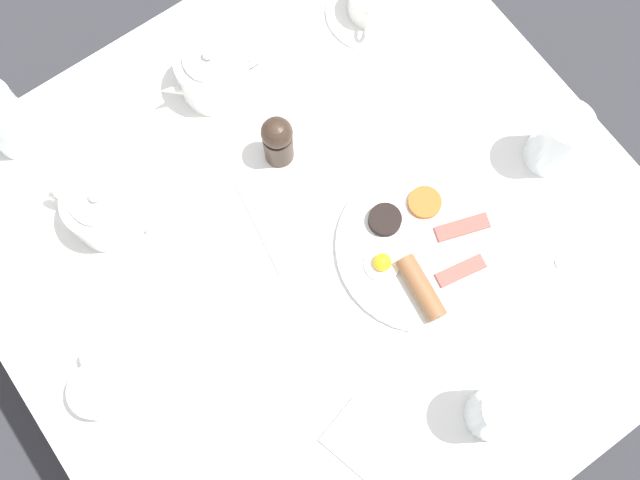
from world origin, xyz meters
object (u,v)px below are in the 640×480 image
(water_glass_short, at_px, (500,412))
(teacup_with_saucer_right, at_px, (101,392))
(wine_glass_spare, at_px, (4,120))
(napkin_folded, at_px, (370,447))
(water_glass_tall, at_px, (558,140))
(teapot_far, at_px, (213,72))
(teacup_with_saucer_left, at_px, (371,4))
(fork_by_plate, at_px, (261,228))
(knife_by_plate, at_px, (613,249))
(pepper_grinder, at_px, (278,140))
(teapot_near, at_px, (104,209))
(breakfast_plate, at_px, (420,249))

(water_glass_short, bearing_deg, teacup_with_saucer_right, 51.39)
(wine_glass_spare, relative_size, napkin_folded, 0.98)
(water_glass_tall, distance_m, napkin_folded, 0.56)
(teapot_far, relative_size, teacup_with_saucer_right, 1.26)
(teacup_with_saucer_left, height_order, fork_by_plate, teacup_with_saucer_left)
(knife_by_plate, bearing_deg, pepper_grinder, 37.46)
(napkin_folded, distance_m, knife_by_plate, 0.50)
(napkin_folded, xyz_separation_m, knife_by_plate, (0.02, -0.50, -0.00))
(pepper_grinder, distance_m, knife_by_plate, 0.57)
(teapot_near, bearing_deg, napkin_folded, -24.21)
(water_glass_tall, bearing_deg, fork_by_plate, 69.51)
(teacup_with_saucer_right, relative_size, fork_by_plate, 0.91)
(teacup_with_saucer_right, height_order, knife_by_plate, teacup_with_saucer_right)
(water_glass_short, bearing_deg, wine_glass_spare, 23.68)
(teacup_with_saucer_left, distance_m, pepper_grinder, 0.32)
(teapot_far, distance_m, wine_glass_spare, 0.34)
(teacup_with_saucer_right, xyz_separation_m, fork_by_plate, (0.08, -0.34, -0.02))
(napkin_folded, relative_size, knife_by_plate, 0.77)
(teacup_with_saucer_left, distance_m, wine_glass_spare, 0.64)
(teapot_far, height_order, water_glass_tall, water_glass_tall)
(teapot_near, height_order, teapot_far, same)
(teacup_with_saucer_left, distance_m, water_glass_short, 0.72)
(teacup_with_saucer_right, bearing_deg, fork_by_plate, -76.50)
(teacup_with_saucer_left, distance_m, napkin_folded, 0.74)
(teapot_near, relative_size, pepper_grinder, 1.48)
(water_glass_short, bearing_deg, teacup_with_saucer_left, -21.98)
(napkin_folded, height_order, knife_by_plate, napkin_folded)
(breakfast_plate, bearing_deg, wine_glass_spare, 38.12)
(teapot_near, bearing_deg, teacup_with_saucer_left, 58.57)
(breakfast_plate, bearing_deg, teacup_with_saucer_left, -26.35)
(water_glass_tall, height_order, knife_by_plate, water_glass_tall)
(teacup_with_saucer_right, bearing_deg, water_glass_short, -128.61)
(teapot_near, relative_size, fork_by_plate, 0.96)
(teapot_near, distance_m, knife_by_plate, 0.81)
(teapot_near, bearing_deg, teacup_with_saucer_right, -70.41)
(wine_glass_spare, xyz_separation_m, napkin_folded, (-0.74, -0.18, -0.07))
(wine_glass_spare, distance_m, fork_by_plate, 0.44)
(breakfast_plate, distance_m, teapot_far, 0.45)
(teapot_near, relative_size, napkin_folded, 1.14)
(breakfast_plate, distance_m, knife_by_plate, 0.31)
(teacup_with_saucer_right, xyz_separation_m, knife_by_plate, (-0.28, -0.78, -0.02))
(teacup_with_saucer_right, height_order, water_glass_tall, water_glass_tall)
(pepper_grinder, bearing_deg, teapot_far, 5.05)
(teapot_far, distance_m, pepper_grinder, 0.17)
(water_glass_tall, distance_m, water_glass_short, 0.44)
(water_glass_tall, height_order, napkin_folded, water_glass_tall)
(teacup_with_saucer_right, distance_m, fork_by_plate, 0.35)
(pepper_grinder, xyz_separation_m, napkin_folded, (-0.47, 0.16, -0.05))
(teacup_with_saucer_right, xyz_separation_m, water_glass_tall, (-0.09, -0.80, 0.04))
(fork_by_plate, bearing_deg, wine_glass_spare, 33.42)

